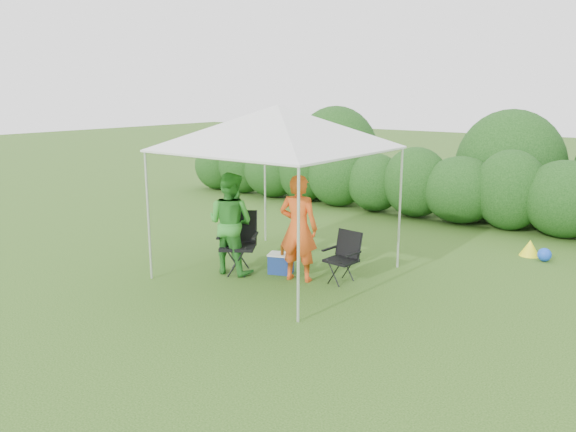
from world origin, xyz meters
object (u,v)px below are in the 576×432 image
Objects in this scene: chair_left at (239,238)px; woman at (230,223)px; canopy at (278,128)px; man at (298,228)px; chair_right at (344,253)px; cooler at (281,263)px.

woman reaches higher than chair_left.
canopy reaches higher than man.
chair_left is at bearing -4.35° from man.
man is at bearing -142.70° from chair_right.
man is 1.22m from woman.
chair_right is 1.15m from cooler.
canopy is 1.66m from man.
woman is (-0.07, -0.12, 0.27)m from chair_left.
chair_right is at bearing -13.09° from chair_left.
woman is at bearing -146.08° from canopy.
chair_right is at bearing 14.48° from canopy.
man reaches higher than chair_right.
man is 3.58× the size of cooler.
canopy is at bearing -159.94° from chair_right.
chair_left is at bearing -154.76° from chair_right.
canopy is 6.32× the size of cooler.
woman is (-1.80, -0.74, 0.39)m from chair_right.
canopy reaches higher than woman.
canopy is 2.29m from cooler.
woman is at bearing -168.46° from cooler.
canopy is 2.98× the size of chair_left.
canopy is 2.00m from chair_left.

